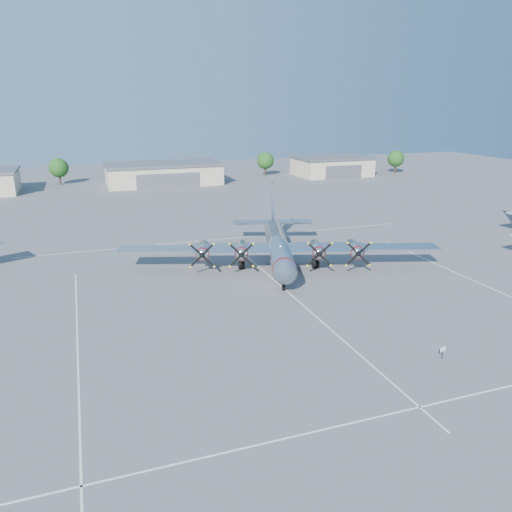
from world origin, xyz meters
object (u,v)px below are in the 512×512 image
object	(u,v)px
hangar_east	(332,166)
tree_east	(265,161)
tree_west	(59,168)
tree_far_east	(396,159)
info_placard	(443,351)
hangar_center	(164,173)
main_bomber_b29	(277,264)

from	to	relation	value
hangar_east	tree_east	xyz separation A→B (m)	(-18.00, 6.04, 1.51)
tree_west	tree_far_east	distance (m)	93.54
tree_east	info_placard	size ratio (longest dim) A/B	6.19
hangar_center	tree_west	xyz separation A→B (m)	(-25.00, 8.04, 1.51)
tree_east	main_bomber_b29	bearing A→B (deg)	-109.49
hangar_east	tree_west	bearing A→B (deg)	173.72
info_placard	tree_east	bearing A→B (deg)	68.14
hangar_center	tree_west	size ratio (longest dim) A/B	4.31
hangar_east	tree_east	distance (m)	19.04
hangar_east	tree_east	bearing A→B (deg)	161.46
hangar_center	main_bomber_b29	size ratio (longest dim) A/B	0.72
tree_west	hangar_east	bearing A→B (deg)	-6.28
hangar_center	info_placard	size ratio (longest dim) A/B	26.68
tree_west	tree_east	world-z (taller)	same
tree_west	tree_far_east	bearing A→B (deg)	-6.14
main_bomber_b29	info_placard	distance (m)	27.79
hangar_center	tree_east	distance (m)	30.64
main_bomber_b29	tree_east	bearing A→B (deg)	88.23
hangar_center	hangar_east	bearing A→B (deg)	0.00
hangar_east	info_placard	xyz separation A→B (m)	(-42.05, -98.94, -1.96)
hangar_center	tree_west	bearing A→B (deg)	162.18
hangar_east	tree_far_east	distance (m)	20.15
hangar_center	info_placard	distance (m)	99.13
hangar_center	main_bomber_b29	distance (m)	71.46
main_bomber_b29	hangar_east	bearing A→B (deg)	75.26
tree_west	main_bomber_b29	world-z (taller)	tree_west
tree_east	tree_far_east	xyz separation A→B (m)	(38.00, -8.00, 0.00)
tree_west	tree_far_east	world-z (taller)	same
info_placard	main_bomber_b29	bearing A→B (deg)	87.95
hangar_east	tree_west	distance (m)	73.46
tree_west	tree_east	size ratio (longest dim) A/B	1.00
hangar_east	hangar_center	bearing A→B (deg)	-180.00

